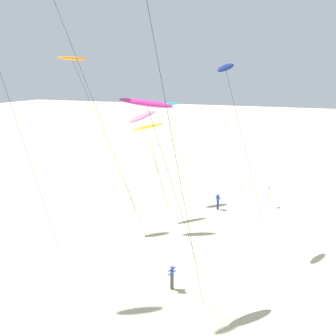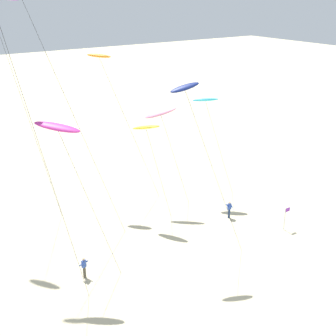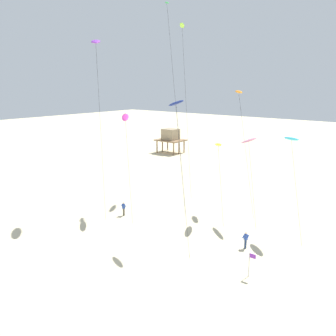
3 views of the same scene
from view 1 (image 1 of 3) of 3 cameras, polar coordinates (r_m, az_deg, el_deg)
ground_plane at (r=31.56m, az=12.91°, el=-11.22°), size 260.00×260.00×0.00m
kite_cyan at (r=40.18m, az=0.05°, el=9.17°), size 3.74×3.03×10.31m
kite_pink at (r=36.06m, az=-3.78°, el=7.46°), size 3.69×2.82×9.95m
kite_navy at (r=29.70m, az=8.47°, el=14.05°), size 5.07×3.59×14.00m
kite_yellow at (r=32.91m, az=-3.00°, el=5.97°), size 2.81×2.70×9.17m
kite_magenta at (r=21.90m, az=-3.05°, el=9.31°), size 4.58×3.78×12.00m
kite_orange at (r=34.85m, az=-13.72°, el=15.07°), size 5.47×4.46×14.53m
kite_flyer_nearest at (r=38.79m, az=7.30°, el=-4.76°), size 0.53×0.51×1.67m
kite_flyer_middle at (r=25.09m, az=0.58°, el=-15.47°), size 0.69×0.67×1.67m
marker_flag at (r=40.37m, az=14.49°, el=-3.46°), size 0.56×0.05×2.10m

